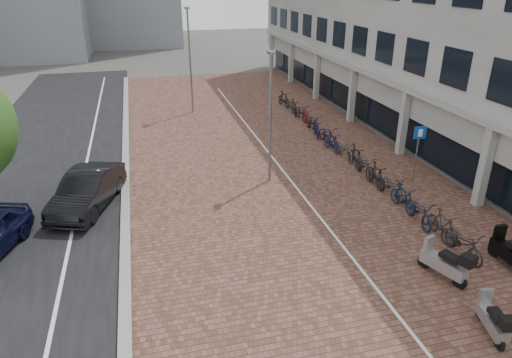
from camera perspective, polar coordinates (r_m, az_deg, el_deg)
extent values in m
plane|color=#474442|center=(13.73, 6.51, -15.08)|extent=(140.00, 140.00, 0.00)
cube|color=brown|center=(24.26, 1.03, 3.35)|extent=(14.50, 42.00, 0.04)
cube|color=black|center=(23.99, -25.21, 0.67)|extent=(8.00, 50.00, 0.03)
cube|color=gray|center=(23.48, -15.93, 1.81)|extent=(0.35, 42.00, 0.14)
cube|color=white|center=(23.65, -20.49, 1.21)|extent=(0.12, 44.00, 0.00)
cube|color=white|center=(24.30, 1.48, 3.44)|extent=(0.10, 30.00, 0.00)
cube|color=black|center=(30.05, 13.27, 10.22)|extent=(0.15, 38.00, 3.20)
cube|color=#A7A7A2|center=(29.60, 13.25, 13.49)|extent=(1.60, 38.00, 0.30)
cube|color=#A7A7A2|center=(20.15, 26.61, 1.35)|extent=(0.35, 0.35, 3.40)
cube|color=#A7A7A2|center=(24.65, 17.88, 6.66)|extent=(0.35, 0.35, 3.40)
cube|color=#A7A7A2|center=(29.69, 11.88, 10.18)|extent=(0.35, 0.35, 3.40)
cube|color=#A7A7A2|center=(35.04, 7.58, 12.59)|extent=(0.35, 0.35, 3.40)
cube|color=#A7A7A2|center=(40.56, 4.39, 14.30)|extent=(0.35, 0.35, 3.40)
cube|color=#A7A7A2|center=(46.21, 1.94, 15.58)|extent=(0.35, 0.35, 3.40)
imported|color=black|center=(19.48, -20.27, -1.32)|extent=(2.99, 4.84, 1.51)
cylinder|color=slate|center=(21.50, 19.29, 2.56)|extent=(0.07, 0.07, 2.43)
cube|color=#0D42AD|center=(21.10, 19.76, 5.46)|extent=(0.55, 0.09, 0.55)
cylinder|color=slate|center=(19.91, 1.77, 7.30)|extent=(0.12, 0.12, 5.72)
cylinder|color=slate|center=(31.01, -8.22, 14.14)|extent=(0.12, 0.12, 6.70)
imported|color=black|center=(16.76, 24.31, -7.22)|extent=(0.83, 2.02, 1.04)
imported|color=black|center=(17.56, 22.25, -5.35)|extent=(0.50, 1.75, 1.05)
imported|color=black|center=(18.25, 19.63, -3.80)|extent=(0.87, 2.03, 1.04)
imported|color=black|center=(19.11, 17.89, -2.22)|extent=(0.55, 1.76, 1.05)
imported|color=black|center=(20.04, 16.49, -0.80)|extent=(1.05, 2.07, 1.04)
imported|color=black|center=(20.90, 14.76, 0.49)|extent=(0.68, 1.79, 1.05)
imported|color=#222227|center=(21.81, 13.29, 1.65)|extent=(0.79, 2.01, 1.04)
imported|color=black|center=(22.81, 12.29, 2.77)|extent=(0.59, 1.77, 1.05)
imported|color=#514F4A|center=(23.76, 11.02, 3.74)|extent=(0.76, 2.00, 1.04)
imported|color=#131334|center=(24.64, 9.41, 4.63)|extent=(0.66, 1.79, 1.05)
imported|color=black|center=(25.73, 8.89, 5.50)|extent=(0.81, 2.01, 1.04)
imported|color=#131634|center=(26.66, 7.54, 6.27)|extent=(0.86, 1.81, 1.05)
imported|color=black|center=(27.76, 7.08, 7.00)|extent=(0.86, 2.03, 1.04)
imported|color=#531618|center=(28.78, 6.24, 7.68)|extent=(0.69, 1.79, 1.05)
imported|color=black|center=(29.85, 5.68, 8.30)|extent=(0.69, 1.97, 1.04)
imported|color=black|center=(30.85, 4.73, 8.87)|extent=(0.69, 1.79, 1.05)
imported|color=#4E4C47|center=(31.95, 4.34, 9.42)|extent=(0.96, 2.05, 1.04)
imported|color=black|center=(32.96, 3.47, 9.92)|extent=(0.70, 1.79, 1.05)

